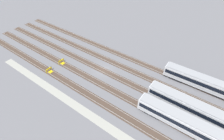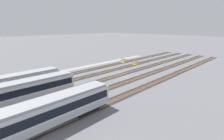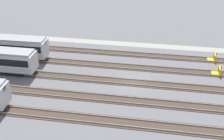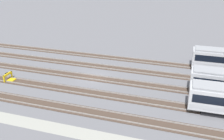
{
  "view_description": "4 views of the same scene",
  "coord_description": "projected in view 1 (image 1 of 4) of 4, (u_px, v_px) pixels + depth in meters",
  "views": [
    {
      "loc": [
        24.65,
        -29.4,
        32.87
      ],
      "look_at": [
        3.08,
        0.0,
        1.8
      ],
      "focal_mm": 28.0,
      "sensor_mm": 36.0,
      "label": 1
    },
    {
      "loc": [
        31.78,
        27.98,
        11.95
      ],
      "look_at": [
        3.08,
        0.0,
        1.8
      ],
      "focal_mm": 28.0,
      "sensor_mm": 36.0,
      "label": 2
    },
    {
      "loc": [
        -3.56,
        38.72,
        22.88
      ],
      "look_at": [
        3.08,
        0.0,
        1.8
      ],
      "focal_mm": 50.0,
      "sensor_mm": 36.0,
      "label": 3
    },
    {
      "loc": [
        14.15,
        -35.24,
        18.06
      ],
      "look_at": [
        3.08,
        0.0,
        1.8
      ],
      "focal_mm": 42.0,
      "sensor_mm": 36.0,
      "label": 4
    }
  ],
  "objects": [
    {
      "name": "rail_track_nearest",
      "position": [
        80.0,
        90.0,
        44.62
      ],
      "size": [
        90.0,
        2.23,
        0.21
      ],
      "color": "#47382D",
      "rests_on": "ground"
    },
    {
      "name": "rail_track_farthest",
      "position": [
        122.0,
        55.0,
        56.24
      ],
      "size": [
        90.0,
        2.23,
        0.21
      ],
      "color": "#47382D",
      "rests_on": "ground"
    },
    {
      "name": "subway_car_back_row_leftmost",
      "position": [
        188.0,
        105.0,
        38.48
      ],
      "size": [
        18.01,
        2.9,
        3.7
      ],
      "color": "silver",
      "rests_on": "ground"
    },
    {
      "name": "ground_plane",
      "position": [
        103.0,
        71.0,
        50.46
      ],
      "size": [
        400.0,
        400.0,
        0.0
      ],
      "primitive_type": "plane",
      "color": "slate"
    },
    {
      "name": "bumper_stop_nearest_track",
      "position": [
        49.0,
        70.0,
        49.78
      ],
      "size": [
        1.35,
        2.0,
        1.22
      ],
      "color": "gold",
      "rests_on": "ground"
    },
    {
      "name": "subway_car_back_row_rightmost",
      "position": [
        180.0,
        120.0,
        35.55
      ],
      "size": [
        18.05,
        3.15,
        3.7
      ],
      "color": "silver",
      "rests_on": "ground"
    },
    {
      "name": "subway_car_front_row_right_inner",
      "position": [
        200.0,
        81.0,
        44.23
      ],
      "size": [
        18.06,
        3.21,
        3.7
      ],
      "color": "silver",
      "rests_on": "ground"
    },
    {
      "name": "rail_track_far_inner",
      "position": [
        113.0,
        62.0,
        53.34
      ],
      "size": [
        90.0,
        2.23,
        0.21
      ],
      "color": "#47382D",
      "rests_on": "ground"
    },
    {
      "name": "bumper_stop_near_inner_track",
      "position": [
        62.0,
        62.0,
        52.76
      ],
      "size": [
        1.35,
        2.0,
        1.22
      ],
      "color": "gold",
      "rests_on": "ground"
    },
    {
      "name": "rail_track_middle",
      "position": [
        103.0,
        71.0,
        50.43
      ],
      "size": [
        90.0,
        2.24,
        0.21
      ],
      "color": "#47382D",
      "rests_on": "ground"
    },
    {
      "name": "rail_track_near_inner",
      "position": [
        93.0,
        80.0,
        47.53
      ],
      "size": [
        90.0,
        2.23,
        0.21
      ],
      "color": "#47382D",
      "rests_on": "ground"
    },
    {
      "name": "service_walkway",
      "position": [
        68.0,
        101.0,
        42.03
      ],
      "size": [
        54.0,
        2.0,
        0.01
      ],
      "primitive_type": "cube",
      "color": "#9E9E93",
      "rests_on": "ground"
    }
  ]
}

